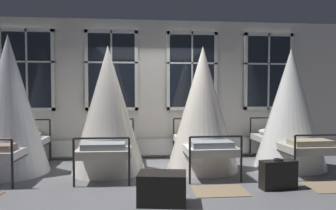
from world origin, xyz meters
The scene contains 11 objects.
ground centered at (0.00, 0.00, 0.00)m, with size 18.55×18.55×0.00m, color slate.
back_wall_with_windows centered at (0.00, 1.44, 1.56)m, with size 10.28×0.10×3.11m, color silver.
window_bank centered at (0.00, 1.32, 1.19)m, with size 6.59×0.10×2.79m.
cot_first centered at (-2.67, 0.29, 1.23)m, with size 1.39×1.96×2.55m.
cot_second centered at (-0.88, 0.27, 1.14)m, with size 1.39×1.96×2.36m.
cot_third centered at (0.92, 0.26, 1.14)m, with size 1.39×1.96×2.37m.
cot_fourth centered at (2.70, 0.26, 1.14)m, with size 1.39×1.97×2.36m.
rug_third centered at (0.90, -1.10, 0.01)m, with size 0.80×0.56×0.01m, color #8E7A5B.
rug_fourth centered at (2.71, -1.10, 0.01)m, with size 0.80×0.56×0.01m, color #8E7A5B.
suitcase_dark centered at (1.83, -1.07, 0.22)m, with size 0.58×0.27×0.47m.
travel_trunk centered at (0.00, -1.51, 0.21)m, with size 0.64×0.40×0.42m, color black.
Camera 1 is at (-0.31, -5.51, 1.50)m, focal length 32.43 mm.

